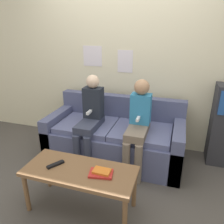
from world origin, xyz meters
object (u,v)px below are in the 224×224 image
at_px(person_right, 138,122).
at_px(tv_remote, 56,164).
at_px(couch, 115,138).
at_px(person_left, 90,116).
at_px(coffee_table, 80,174).

distance_m(person_right, tv_remote, 1.06).
distance_m(couch, person_left, 0.48).
bearing_deg(tv_remote, person_right, 85.40).
bearing_deg(tv_remote, person_left, 121.64).
bearing_deg(couch, person_left, -146.01).
distance_m(person_left, person_right, 0.62).
bearing_deg(person_left, couch, 33.99).
relative_size(coffee_table, tv_remote, 6.37).
bearing_deg(tv_remote, coffee_table, 34.18).
height_order(couch, coffee_table, couch).
bearing_deg(coffee_table, person_left, 106.14).
height_order(couch, tv_remote, couch).
bearing_deg(person_right, couch, 151.93).
xyz_separation_m(person_left, person_right, (0.62, 0.00, 0.00)).
height_order(coffee_table, person_right, person_right).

